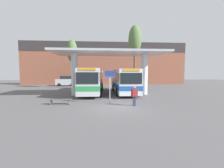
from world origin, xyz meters
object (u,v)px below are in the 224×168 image
at_px(poplar_tree_behind_right, 135,41).
at_px(parked_car_street, 66,81).
at_px(transit_bus_left_bay, 93,80).
at_px(waiting_bench_near_pillar, 60,100).
at_px(pedestrian_waiting, 134,94).
at_px(poplar_tree_behind_left, 72,52).
at_px(transit_bus_center_bay, 124,80).
at_px(info_sign_platform, 110,80).

height_order(poplar_tree_behind_right, parked_car_street, poplar_tree_behind_right).
height_order(transit_bus_left_bay, poplar_tree_behind_right, poplar_tree_behind_right).
height_order(waiting_bench_near_pillar, pedestrian_waiting, pedestrian_waiting).
relative_size(waiting_bench_near_pillar, poplar_tree_behind_right, 0.17).
distance_m(poplar_tree_behind_left, parked_car_street, 7.62).
bearing_deg(transit_bus_left_bay, poplar_tree_behind_right, -135.64).
height_order(transit_bus_center_bay, parked_car_street, transit_bus_center_bay).
bearing_deg(waiting_bench_near_pillar, parked_car_street, 100.98).
bearing_deg(poplar_tree_behind_left, info_sign_platform, -68.13).
xyz_separation_m(waiting_bench_near_pillar, parked_car_street, (-3.79, 19.53, 0.69)).
relative_size(poplar_tree_behind_left, poplar_tree_behind_right, 0.76).
bearing_deg(poplar_tree_behind_right, info_sign_platform, -110.98).
relative_size(transit_bus_left_bay, info_sign_platform, 3.97).
bearing_deg(transit_bus_left_bay, poplar_tree_behind_left, -57.79).
distance_m(poplar_tree_behind_left, poplar_tree_behind_right, 11.78).
bearing_deg(info_sign_platform, pedestrian_waiting, -25.67).
xyz_separation_m(waiting_bench_near_pillar, poplar_tree_behind_right, (9.97, 14.51, 8.37)).
relative_size(transit_bus_center_bay, poplar_tree_behind_left, 1.15).
bearing_deg(poplar_tree_behind_left, transit_bus_center_bay, -42.21).
distance_m(info_sign_platform, parked_car_street, 21.29).
height_order(poplar_tree_behind_left, parked_car_street, poplar_tree_behind_left).
relative_size(info_sign_platform, poplar_tree_behind_left, 0.33).
bearing_deg(transit_bus_left_bay, pedestrian_waiting, 116.42).
distance_m(transit_bus_left_bay, poplar_tree_behind_right, 12.25).
relative_size(pedestrian_waiting, poplar_tree_behind_left, 0.19).
bearing_deg(parked_car_street, poplar_tree_behind_left, -68.05).
xyz_separation_m(waiting_bench_near_pillar, pedestrian_waiting, (6.38, -1.08, 0.65)).
bearing_deg(info_sign_platform, poplar_tree_behind_left, 111.87).
height_order(info_sign_platform, parked_car_street, info_sign_platform).
height_order(waiting_bench_near_pillar, poplar_tree_behind_right, poplar_tree_behind_right).
distance_m(transit_bus_left_bay, transit_bus_center_bay, 4.37).
distance_m(info_sign_platform, pedestrian_waiting, 2.50).
distance_m(waiting_bench_near_pillar, info_sign_platform, 4.71).
height_order(transit_bus_center_bay, poplar_tree_behind_right, poplar_tree_behind_right).
xyz_separation_m(transit_bus_left_bay, poplar_tree_behind_left, (-4.05, 7.04, 4.72)).
height_order(transit_bus_left_bay, pedestrian_waiting, transit_bus_left_bay).
height_order(waiting_bench_near_pillar, poplar_tree_behind_left, poplar_tree_behind_left).
bearing_deg(pedestrian_waiting, transit_bus_center_bay, 78.35).
relative_size(info_sign_platform, poplar_tree_behind_right, 0.25).
height_order(pedestrian_waiting, poplar_tree_behind_right, poplar_tree_behind_right).
bearing_deg(info_sign_platform, parked_car_street, 112.55).
height_order(transit_bus_left_bay, transit_bus_center_bay, transit_bus_left_bay).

